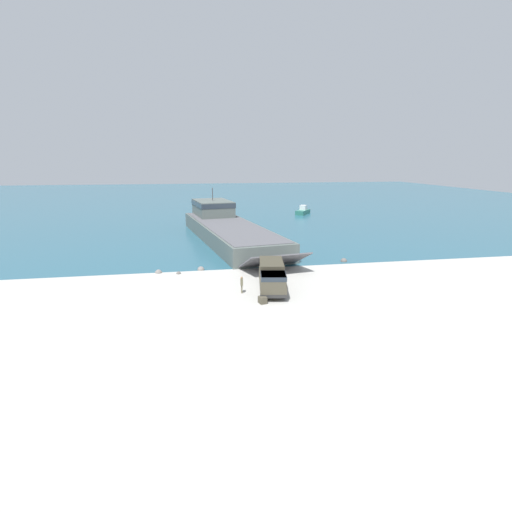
# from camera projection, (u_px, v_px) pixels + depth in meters

# --- Properties ---
(ground_plane) EXTENTS (240.00, 240.00, 0.00)m
(ground_plane) POSITION_uv_depth(u_px,v_px,m) (274.00, 279.00, 44.85)
(ground_plane) COLOR #B7B5AD
(water_surface) EXTENTS (240.00, 180.00, 0.01)m
(water_surface) POSITION_uv_depth(u_px,v_px,m) (213.00, 199.00, 135.63)
(water_surface) COLOR #285B70
(water_surface) RESTS_ON ground_plane
(landing_craft) EXTENTS (14.34, 40.79, 7.86)m
(landing_craft) POSITION_uv_depth(u_px,v_px,m) (226.00, 226.00, 68.03)
(landing_craft) COLOR #56605B
(landing_craft) RESTS_ON ground_plane
(military_truck) EXTENTS (3.71, 7.70, 2.77)m
(military_truck) POSITION_uv_depth(u_px,v_px,m) (272.00, 276.00, 40.66)
(military_truck) COLOR #4C4738
(military_truck) RESTS_ON ground_plane
(soldier_on_ramp) EXTENTS (0.27, 0.45, 1.72)m
(soldier_on_ramp) POSITION_uv_depth(u_px,v_px,m) (242.00, 283.00, 39.90)
(soldier_on_ramp) COLOR #6B664C
(soldier_on_ramp) RESTS_ON ground_plane
(moored_boat_a) EXTENTS (4.70, 5.28, 2.19)m
(moored_boat_a) POSITION_uv_depth(u_px,v_px,m) (303.00, 211.00, 97.51)
(moored_boat_a) COLOR #2D7060
(moored_boat_a) RESTS_ON ground_plane
(cargo_crate) EXTENTS (0.81, 0.90, 0.64)m
(cargo_crate) POSITION_uv_depth(u_px,v_px,m) (263.00, 300.00, 37.18)
(cargo_crate) COLOR #4C4738
(cargo_crate) RESTS_ON ground_plane
(shoreline_rock_a) EXTENTS (0.55, 0.55, 0.55)m
(shoreline_rock_a) POSITION_uv_depth(u_px,v_px,m) (179.00, 274.00, 46.83)
(shoreline_rock_a) COLOR #66605B
(shoreline_rock_a) RESTS_ON ground_plane
(shoreline_rock_b) EXTENTS (0.87, 0.87, 0.87)m
(shoreline_rock_b) POSITION_uv_depth(u_px,v_px,m) (344.00, 261.00, 52.52)
(shoreline_rock_b) COLOR #66605B
(shoreline_rock_b) RESTS_ON ground_plane
(shoreline_rock_c) EXTENTS (0.81, 0.81, 0.81)m
(shoreline_rock_c) POSITION_uv_depth(u_px,v_px,m) (159.00, 273.00, 47.23)
(shoreline_rock_c) COLOR gray
(shoreline_rock_c) RESTS_ON ground_plane
(shoreline_rock_d) EXTENTS (0.85, 0.85, 0.85)m
(shoreline_rock_d) POSITION_uv_depth(u_px,v_px,m) (201.00, 270.00, 48.49)
(shoreline_rock_d) COLOR gray
(shoreline_rock_d) RESTS_ON ground_plane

